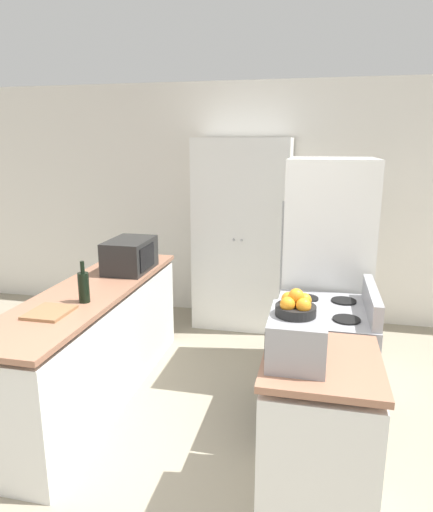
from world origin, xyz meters
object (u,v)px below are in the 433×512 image
Objects in this scene: refrigerator at (326,272)px; toaster_oven at (297,337)px; wine_bottle at (84,286)px; microwave at (130,255)px; stove at (321,369)px; fruit_bowl at (296,306)px; pantry_cabinet at (242,234)px.

toaster_oven is at bearing -95.99° from refrigerator.
toaster_oven is (1.47, -0.55, 0.01)m from wine_bottle.
microwave is (-1.64, -0.21, 0.10)m from refrigerator.
stove is at bearing 78.89° from toaster_oven.
wine_bottle is at bearing 159.04° from fruit_bowl.
stove is at bearing -20.20° from microwave.
pantry_cabinet reaches higher than microwave.
fruit_bowl is at bearing -20.96° from wine_bottle.
wine_bottle is 1.44× the size of fruit_bowl.
pantry_cabinet is 2.17m from wine_bottle.
stove is 2.57× the size of toaster_oven.
refrigerator is at bearing -49.11° from pantry_cabinet.
fruit_bowl is (-0.18, -1.58, 0.26)m from refrigerator.
toaster_oven is (-0.15, -0.77, 0.56)m from stove.
wine_bottle is at bearing -172.23° from stove.
microwave is 1.71× the size of wine_bottle.
pantry_cabinet is 1.09× the size of refrigerator.
refrigerator is 1.66m from microwave.
pantry_cabinet is at bearing 115.34° from stove.
pantry_cabinet is at bearing 105.31° from toaster_oven.
stove is 1.72m from wine_bottle.
wine_bottle is (-1.62, -0.22, 0.55)m from stove.
stove is 1.82m from microwave.
microwave is 2.01m from toaster_oven.
pantry_cabinet is 9.95× the size of fruit_bowl.
stove is at bearing -90.99° from refrigerator.
fruit_bowl reaches higher than stove.
toaster_oven is at bearing 37.91° from fruit_bowl.
microwave reaches higher than stove.
microwave is at bearing 90.49° from wine_bottle.
fruit_bowl reaches higher than microwave.
stove is 3.60× the size of wine_bottle.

